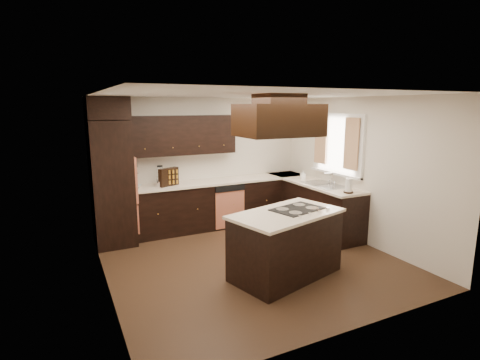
# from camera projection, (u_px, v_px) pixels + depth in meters

# --- Properties ---
(floor) EXTENTS (4.20, 4.20, 0.02)m
(floor) POSITION_uv_depth(u_px,v_px,m) (251.00, 261.00, 5.79)
(floor) COLOR #503521
(floor) RESTS_ON ground
(ceiling) EXTENTS (4.20, 4.20, 0.02)m
(ceiling) POSITION_uv_depth(u_px,v_px,m) (252.00, 94.00, 5.30)
(ceiling) COLOR silver
(ceiling) RESTS_ON ground
(wall_back) EXTENTS (4.20, 0.02, 2.50)m
(wall_back) POSITION_uv_depth(u_px,v_px,m) (202.00, 162.00, 7.40)
(wall_back) COLOR silver
(wall_back) RESTS_ON ground
(wall_front) EXTENTS (4.20, 0.02, 2.50)m
(wall_front) POSITION_uv_depth(u_px,v_px,m) (352.00, 219.00, 3.69)
(wall_front) COLOR silver
(wall_front) RESTS_ON ground
(wall_left) EXTENTS (0.02, 4.20, 2.50)m
(wall_left) POSITION_uv_depth(u_px,v_px,m) (101.00, 196.00, 4.63)
(wall_left) COLOR silver
(wall_left) RESTS_ON ground
(wall_right) EXTENTS (0.02, 4.20, 2.50)m
(wall_right) POSITION_uv_depth(u_px,v_px,m) (360.00, 170.00, 6.46)
(wall_right) COLOR silver
(wall_right) RESTS_ON ground
(oven_column) EXTENTS (0.65, 0.75, 2.12)m
(oven_column) POSITION_uv_depth(u_px,v_px,m) (112.00, 183.00, 6.31)
(oven_column) COLOR black
(oven_column) RESTS_ON floor
(wall_oven_face) EXTENTS (0.05, 0.62, 0.78)m
(wall_oven_face) POSITION_uv_depth(u_px,v_px,m) (133.00, 178.00, 6.45)
(wall_oven_face) COLOR #DD7857
(wall_oven_face) RESTS_ON oven_column
(base_cabinets_back) EXTENTS (2.93, 0.60, 0.88)m
(base_cabinets_back) POSITION_uv_depth(u_px,v_px,m) (210.00, 205.00, 7.30)
(base_cabinets_back) COLOR black
(base_cabinets_back) RESTS_ON floor
(base_cabinets_right) EXTENTS (0.60, 2.40, 0.88)m
(base_cabinets_right) POSITION_uv_depth(u_px,v_px,m) (312.00, 206.00, 7.27)
(base_cabinets_right) COLOR black
(base_cabinets_right) RESTS_ON floor
(countertop_back) EXTENTS (2.93, 0.63, 0.04)m
(countertop_back) POSITION_uv_depth(u_px,v_px,m) (210.00, 182.00, 7.20)
(countertop_back) COLOR #F9E7CC
(countertop_back) RESTS_ON base_cabinets_back
(countertop_right) EXTENTS (0.63, 2.40, 0.04)m
(countertop_right) POSITION_uv_depth(u_px,v_px,m) (312.00, 182.00, 7.18)
(countertop_right) COLOR #F9E7CC
(countertop_right) RESTS_ON base_cabinets_right
(upper_cabinets) EXTENTS (2.00, 0.34, 0.72)m
(upper_cabinets) POSITION_uv_depth(u_px,v_px,m) (183.00, 135.00, 6.95)
(upper_cabinets) COLOR black
(upper_cabinets) RESTS_ON wall_back
(dishwasher_front) EXTENTS (0.60, 0.05, 0.72)m
(dishwasher_front) POSITION_uv_depth(u_px,v_px,m) (230.00, 209.00, 7.18)
(dishwasher_front) COLOR #DD7857
(dishwasher_front) RESTS_ON floor
(window_frame) EXTENTS (0.06, 1.32, 1.12)m
(window_frame) POSITION_uv_depth(u_px,v_px,m) (338.00, 144.00, 6.85)
(window_frame) COLOR white
(window_frame) RESTS_ON wall_right
(window_pane) EXTENTS (0.00, 1.20, 1.00)m
(window_pane) POSITION_uv_depth(u_px,v_px,m) (339.00, 144.00, 6.86)
(window_pane) COLOR white
(window_pane) RESTS_ON wall_right
(curtain_left) EXTENTS (0.02, 0.34, 0.90)m
(curtain_left) POSITION_uv_depth(u_px,v_px,m) (351.00, 144.00, 6.44)
(curtain_left) COLOR beige
(curtain_left) RESTS_ON wall_right
(curtain_right) EXTENTS (0.02, 0.34, 0.90)m
(curtain_right) POSITION_uv_depth(u_px,v_px,m) (321.00, 140.00, 7.18)
(curtain_right) COLOR beige
(curtain_right) RESTS_ON wall_right
(sink_rim) EXTENTS (0.52, 0.84, 0.01)m
(sink_rim) POSITION_uv_depth(u_px,v_px,m) (324.00, 185.00, 6.87)
(sink_rim) COLOR silver
(sink_rim) RESTS_ON countertop_right
(island) EXTENTS (1.66, 1.18, 0.88)m
(island) POSITION_uv_depth(u_px,v_px,m) (286.00, 246.00, 5.19)
(island) COLOR black
(island) RESTS_ON floor
(island_top) EXTENTS (1.73, 1.25, 0.04)m
(island_top) POSITION_uv_depth(u_px,v_px,m) (286.00, 214.00, 5.10)
(island_top) COLOR #F9E7CC
(island_top) RESTS_ON island
(cooktop) EXTENTS (0.81, 0.64, 0.01)m
(cooktop) POSITION_uv_depth(u_px,v_px,m) (297.00, 209.00, 5.24)
(cooktop) COLOR black
(cooktop) RESTS_ON island_top
(range_hood) EXTENTS (1.05, 0.72, 0.42)m
(range_hood) POSITION_uv_depth(u_px,v_px,m) (278.00, 120.00, 4.93)
(range_hood) COLOR black
(range_hood) RESTS_ON ceiling
(hood_duct) EXTENTS (0.55, 0.50, 0.13)m
(hood_duct) POSITION_uv_depth(u_px,v_px,m) (279.00, 99.00, 4.87)
(hood_duct) COLOR black
(hood_duct) RESTS_ON ceiling
(blender_base) EXTENTS (0.15, 0.15, 0.10)m
(blender_base) POSITION_uv_depth(u_px,v_px,m) (161.00, 184.00, 6.71)
(blender_base) COLOR silver
(blender_base) RESTS_ON countertop_back
(blender_pitcher) EXTENTS (0.13, 0.13, 0.26)m
(blender_pitcher) POSITION_uv_depth(u_px,v_px,m) (160.00, 174.00, 6.68)
(blender_pitcher) COLOR silver
(blender_pitcher) RESTS_ON blender_base
(spice_rack) EXTENTS (0.40, 0.25, 0.33)m
(spice_rack) POSITION_uv_depth(u_px,v_px,m) (169.00, 177.00, 6.75)
(spice_rack) COLOR black
(spice_rack) RESTS_ON countertop_back
(mixing_bowl) EXTENTS (0.29, 0.29, 0.05)m
(mixing_bowl) POSITION_uv_depth(u_px,v_px,m) (135.00, 187.00, 6.60)
(mixing_bowl) COLOR white
(mixing_bowl) RESTS_ON countertop_back
(soap_bottle) EXTENTS (0.10, 0.10, 0.18)m
(soap_bottle) POSITION_uv_depth(u_px,v_px,m) (303.00, 175.00, 7.35)
(soap_bottle) COLOR white
(soap_bottle) RESTS_ON countertop_right
(paper_towel) EXTENTS (0.12, 0.12, 0.25)m
(paper_towel) POSITION_uv_depth(u_px,v_px,m) (349.00, 186.00, 6.21)
(paper_towel) COLOR white
(paper_towel) RESTS_ON countertop_right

